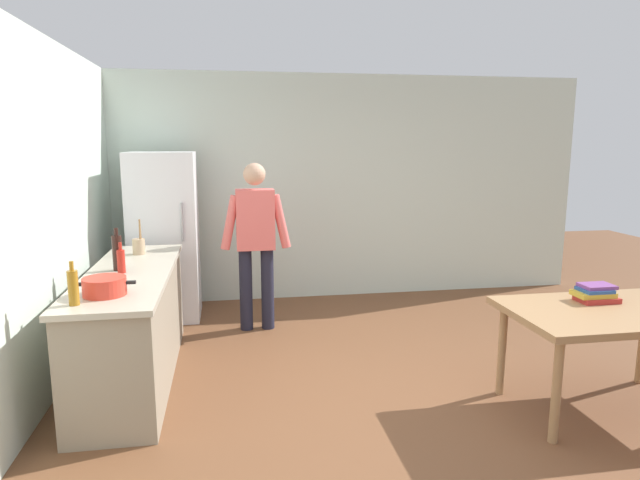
% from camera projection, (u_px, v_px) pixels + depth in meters
% --- Properties ---
extents(ground_plane, '(14.00, 14.00, 0.00)m').
position_uv_depth(ground_plane, '(401.00, 405.00, 4.00)').
color(ground_plane, brown).
extents(wall_back, '(6.40, 0.12, 2.70)m').
position_uv_depth(wall_back, '(328.00, 188.00, 6.68)').
color(wall_back, silver).
rests_on(wall_back, ground_plane).
extents(wall_left, '(0.12, 5.60, 2.70)m').
position_uv_depth(wall_left, '(12.00, 228.00, 3.53)').
color(wall_left, silver).
rests_on(wall_left, ground_plane).
extents(kitchen_counter, '(0.64, 2.20, 0.90)m').
position_uv_depth(kitchen_counter, '(132.00, 325.00, 4.37)').
color(kitchen_counter, gray).
rests_on(kitchen_counter, ground_plane).
extents(refrigerator, '(0.70, 0.67, 1.80)m').
position_uv_depth(refrigerator, '(164.00, 236.00, 5.86)').
color(refrigerator, white).
rests_on(refrigerator, ground_plane).
extents(person, '(0.70, 0.22, 1.70)m').
position_uv_depth(person, '(256.00, 235.00, 5.47)').
color(person, '#1E1E2D').
rests_on(person, ground_plane).
extents(dining_table, '(1.40, 0.90, 0.75)m').
position_uv_depth(dining_table, '(609.00, 320.00, 3.82)').
color(dining_table, '#9E754C').
rests_on(dining_table, ground_plane).
extents(cooking_pot, '(0.40, 0.28, 0.12)m').
position_uv_depth(cooking_pot, '(105.00, 286.00, 3.61)').
color(cooking_pot, red).
rests_on(cooking_pot, kitchen_counter).
extents(utensil_jar, '(0.11, 0.11, 0.32)m').
position_uv_depth(utensil_jar, '(139.00, 246.00, 4.92)').
color(utensil_jar, tan).
rests_on(utensil_jar, kitchen_counter).
extents(bottle_wine_dark, '(0.08, 0.08, 0.34)m').
position_uv_depth(bottle_wine_dark, '(117.00, 252.00, 4.29)').
color(bottle_wine_dark, black).
rests_on(bottle_wine_dark, kitchen_counter).
extents(bottle_sauce_red, '(0.06, 0.06, 0.24)m').
position_uv_depth(bottle_sauce_red, '(121.00, 261.00, 4.21)').
color(bottle_sauce_red, '#B22319').
rests_on(bottle_sauce_red, kitchen_counter).
extents(bottle_oil_amber, '(0.06, 0.06, 0.28)m').
position_uv_depth(bottle_oil_amber, '(73.00, 287.00, 3.37)').
color(bottle_oil_amber, '#996619').
rests_on(bottle_oil_amber, kitchen_counter).
extents(book_stack, '(0.30, 0.19, 0.12)m').
position_uv_depth(book_stack, '(595.00, 294.00, 3.99)').
color(book_stack, '#B22D28').
rests_on(book_stack, dining_table).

